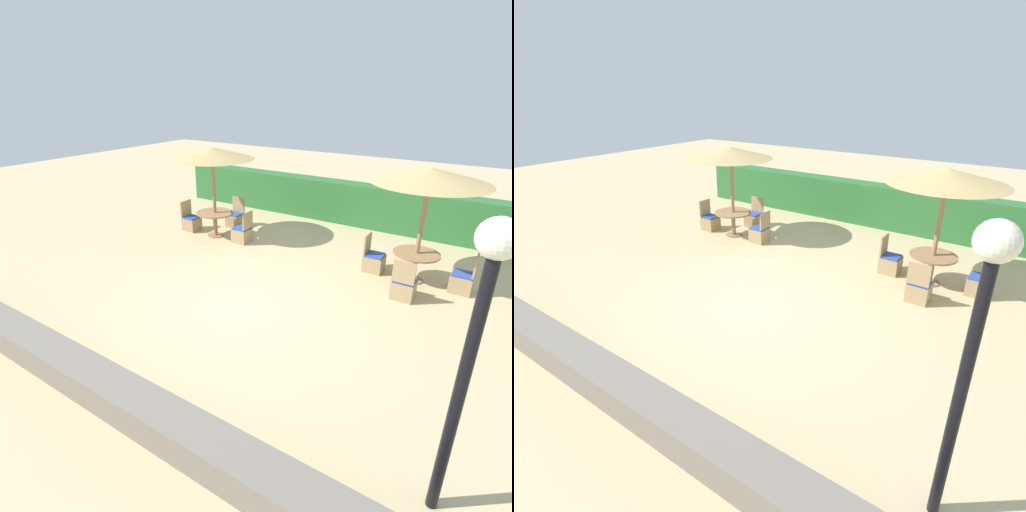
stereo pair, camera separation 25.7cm
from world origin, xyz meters
TOP-DOWN VIEW (x-y plane):
  - ground_plane at (0.00, 0.00)m, footprint 40.00×40.00m
  - hedge_row at (0.00, 6.45)m, footprint 13.00×0.70m
  - stone_border at (0.00, -3.34)m, footprint 10.00×0.56m
  - lamp_post at (4.27, -2.40)m, footprint 0.36×0.36m
  - parasol_back_left at (-3.05, 3.01)m, footprint 2.41×2.41m
  - round_table_back_left at (-3.05, 3.01)m, footprint 1.09×1.09m
  - patio_chair_back_left_east at (-2.06, 3.01)m, footprint 0.46×0.46m
  - patio_chair_back_left_west at (-4.02, 3.00)m, footprint 0.46×0.46m
  - patio_chair_back_left_north at (-3.05, 4.04)m, footprint 0.46×0.46m
  - parasol_back_right at (2.75, 3.15)m, footprint 2.54×2.54m
  - round_table_back_right at (2.75, 3.15)m, footprint 1.05×1.05m
  - patio_chair_back_right_south at (2.77, 2.15)m, footprint 0.46×0.46m
  - patio_chair_back_right_west at (1.78, 3.17)m, footprint 0.46×0.46m
  - patio_chair_back_right_east at (3.78, 3.17)m, footprint 0.46×0.46m

SIDE VIEW (x-z plane):
  - ground_plane at x=0.00m, z-range 0.00..0.00m
  - stone_border at x=0.00m, z-range 0.00..0.47m
  - patio_chair_back_left_east at x=-2.06m, z-range -0.20..0.73m
  - patio_chair_back_left_west at x=-4.02m, z-range -0.20..0.73m
  - patio_chair_back_left_north at x=-3.05m, z-range -0.20..0.73m
  - patio_chair_back_right_south at x=2.77m, z-range -0.20..0.73m
  - patio_chair_back_right_west at x=1.78m, z-range -0.20..0.73m
  - patio_chair_back_right_east at x=3.78m, z-range -0.20..0.73m
  - round_table_back_right at x=2.75m, z-range 0.20..0.91m
  - round_table_back_left at x=-3.05m, z-range 0.22..0.96m
  - hedge_row at x=0.00m, z-range 0.00..1.33m
  - lamp_post at x=4.27m, z-range 0.69..4.01m
  - parasol_back_left at x=-3.05m, z-range 1.15..3.80m
  - parasol_back_right at x=2.75m, z-range 1.16..3.82m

